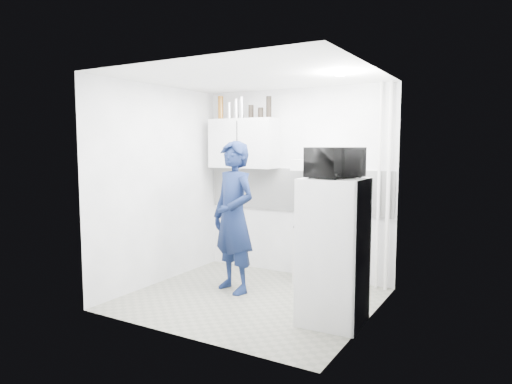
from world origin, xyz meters
The scene contains 24 objects.
floor centered at (0.00, 0.00, 0.00)m, with size 2.80×2.80×0.00m, color gray.
ceiling centered at (0.00, 0.00, 2.60)m, with size 2.80×2.80×0.00m, color white.
wall_back centered at (0.00, 1.25, 1.30)m, with size 2.80×2.80×0.00m, color white.
wall_left centered at (-1.40, 0.00, 1.30)m, with size 2.60×2.60×0.00m, color white.
wall_right centered at (1.40, 0.00, 1.30)m, with size 2.60×2.60×0.00m, color white.
person centered at (-0.34, 0.17, 0.94)m, with size 0.68×0.45×1.88m, color #101B3E.
stove centered at (0.42, 1.00, 0.38)m, with size 0.47×0.47×0.75m, color silver.
fridge centered at (1.10, -0.18, 0.75)m, with size 0.62×0.62×1.49m, color white.
stove_top centered at (0.42, 1.00, 0.77)m, with size 0.45×0.45×0.03m, color black.
saucepan centered at (0.50, 0.99, 0.83)m, with size 0.17×0.17×0.10m, color silver.
microwave centered at (1.10, -0.18, 1.65)m, with size 0.38×0.56×0.31m, color black.
bottle_a centered at (-1.14, 1.07, 2.37)m, with size 0.08×0.08×0.34m, color brown.
bottle_b centered at (-1.00, 1.07, 2.32)m, with size 0.06×0.06×0.24m, color silver.
bottle_c centered at (-0.88, 1.07, 2.34)m, with size 0.07×0.07×0.28m, color silver.
bottle_d centered at (-0.78, 1.07, 2.36)m, with size 0.07×0.07×0.31m, color silver.
canister_a centered at (-0.63, 1.07, 2.29)m, with size 0.08×0.08×0.19m, color black.
canister_b centered at (-0.47, 1.07, 2.27)m, with size 0.08×0.08×0.15m, color black.
bottle_e centered at (-0.34, 1.07, 2.35)m, with size 0.07×0.07×0.30m, color black.
upper_cabinet centered at (-0.75, 1.07, 1.85)m, with size 1.00×0.35×0.70m, color white.
range_hood centered at (0.45, 1.00, 1.57)m, with size 0.60×0.50×0.14m, color silver.
backsplash centered at (0.00, 1.24, 1.20)m, with size 2.74×0.03×0.60m, color white.
pipe_a centered at (1.30, 1.17, 1.30)m, with size 0.05×0.05×2.60m, color silver.
pipe_b centered at (1.18, 1.17, 1.30)m, with size 0.04×0.04×2.60m, color silver.
ceiling_spot_fixture centered at (1.00, 0.20, 2.57)m, with size 0.10×0.10×0.02m, color white.
Camera 1 is at (2.71, -4.52, 1.82)m, focal length 32.00 mm.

